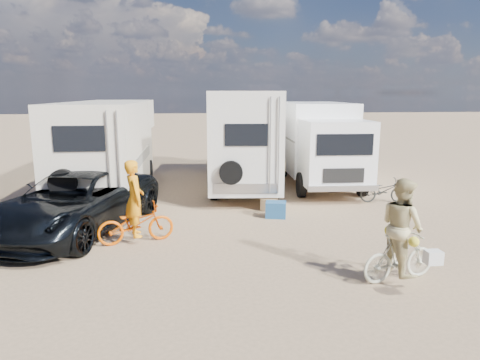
{
  "coord_description": "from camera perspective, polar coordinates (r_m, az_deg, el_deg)",
  "views": [
    {
      "loc": [
        -1.59,
        -9.22,
        3.64
      ],
      "look_at": [
        -0.29,
        2.27,
        1.3
      ],
      "focal_mm": 32.3,
      "sensor_mm": 36.0,
      "label": 1
    }
  ],
  "objects": [
    {
      "name": "rider_woman",
      "position": [
        8.98,
        20.52,
        -6.81
      ],
      "size": [
        0.9,
        1.05,
        1.88
      ],
      "primitive_type": "imported",
      "rotation": [
        0.0,
        0.0,
        1.79
      ],
      "color": "tan",
      "rests_on": "ground"
    },
    {
      "name": "box_truck",
      "position": [
        17.32,
        10.47,
        4.57
      ],
      "size": [
        2.71,
        6.43,
        3.25
      ],
      "primitive_type": null,
      "rotation": [
        0.0,
        0.0,
        -0.04
      ],
      "color": "white",
      "rests_on": "ground"
    },
    {
      "name": "bike_man",
      "position": [
        10.97,
        -13.6,
        -5.61
      ],
      "size": [
        1.95,
        1.12,
        0.97
      ],
      "primitive_type": "imported",
      "rotation": [
        0.0,
        0.0,
        1.84
      ],
      "color": "#D34F01",
      "rests_on": "ground"
    },
    {
      "name": "dark_suv",
      "position": [
        12.27,
        -20.95,
        -2.77
      ],
      "size": [
        4.34,
        6.21,
        1.58
      ],
      "primitive_type": "imported",
      "rotation": [
        0.0,
        0.0,
        -0.34
      ],
      "color": "black",
      "rests_on": "ground"
    },
    {
      "name": "crate",
      "position": [
        13.7,
        3.9,
        -3.18
      ],
      "size": [
        0.62,
        0.62,
        0.38
      ],
      "primitive_type": "cube",
      "rotation": [
        0.0,
        0.0,
        -0.4
      ],
      "color": "#96764D",
      "rests_on": "ground"
    },
    {
      "name": "rider_man",
      "position": [
        10.84,
        -13.71,
        -3.29
      ],
      "size": [
        0.62,
        0.78,
        1.89
      ],
      "primitive_type": "imported",
      "rotation": [
        0.0,
        0.0,
        1.84
      ],
      "color": "orange",
      "rests_on": "ground"
    },
    {
      "name": "cooler",
      "position": [
        12.88,
        4.75,
        -3.91
      ],
      "size": [
        0.68,
        0.56,
        0.47
      ],
      "primitive_type": "cube",
      "rotation": [
        0.0,
        0.0,
        -0.24
      ],
      "color": "#215386",
      "rests_on": "ground"
    },
    {
      "name": "rv_main",
      "position": [
        16.91,
        0.39,
        5.36
      ],
      "size": [
        3.06,
        7.66,
        3.7
      ],
      "primitive_type": null,
      "rotation": [
        0.0,
        0.0,
        -0.09
      ],
      "color": "silver",
      "rests_on": "ground"
    },
    {
      "name": "ground",
      "position": [
        10.04,
        3.17,
        -9.83
      ],
      "size": [
        140.0,
        140.0,
        0.0
      ],
      "primitive_type": "plane",
      "color": "tan",
      "rests_on": "ground"
    },
    {
      "name": "bike_parked",
      "position": [
        15.33,
        18.42,
        -1.3
      ],
      "size": [
        1.62,
        0.69,
        0.83
      ],
      "primitive_type": "imported",
      "rotation": [
        0.0,
        0.0,
        1.48
      ],
      "color": "#272A27",
      "rests_on": "ground"
    },
    {
      "name": "rv_left",
      "position": [
        16.32,
        -16.81,
        4.01
      ],
      "size": [
        2.52,
        8.13,
        3.33
      ],
      "primitive_type": null,
      "rotation": [
        0.0,
        0.0,
        -0.01
      ],
      "color": "beige",
      "rests_on": "ground"
    },
    {
      "name": "bike_woman",
      "position": [
        9.13,
        20.32,
        -9.51
      ],
      "size": [
        1.69,
        0.81,
        0.98
      ],
      "primitive_type": "imported",
      "rotation": [
        0.0,
        0.0,
        1.79
      ],
      "color": "beige",
      "rests_on": "ground"
    }
  ]
}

